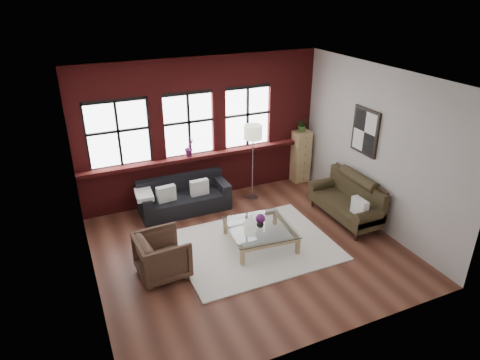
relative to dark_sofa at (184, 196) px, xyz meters
name	(u,v)px	position (x,y,z in m)	size (l,w,h in m)	color
floor	(248,248)	(0.65, -1.90, -0.35)	(5.50, 5.50, 0.00)	#50281D
ceiling	(250,78)	(0.65, -1.90, 2.85)	(5.50, 5.50, 0.00)	white
wall_back	(201,129)	(0.65, 0.60, 1.25)	(5.50, 5.50, 0.00)	#B7B0AA
wall_front	(333,245)	(0.65, -4.40, 1.25)	(5.50, 5.50, 0.00)	#B7B0AA
wall_left	(83,201)	(-2.10, -1.90, 1.25)	(5.00, 5.00, 0.00)	#B7B0AA
wall_right	(375,148)	(3.40, -1.90, 1.25)	(5.00, 5.00, 0.00)	#B7B0AA
brick_backwall	(202,130)	(0.65, 0.54, 1.25)	(5.50, 0.12, 3.20)	maroon
sill_ledge	(204,155)	(0.65, 0.45, 0.69)	(5.50, 0.30, 0.08)	maroon
window_left	(118,134)	(-1.15, 0.55, 1.40)	(1.38, 0.10, 1.50)	black
window_mid	(189,125)	(0.35, 0.55, 1.40)	(1.38, 0.10, 1.50)	black
window_right	(247,117)	(1.75, 0.55, 1.40)	(1.38, 0.10, 1.50)	black
wall_poster	(365,132)	(3.37, -1.60, 1.50)	(0.05, 0.74, 0.94)	black
shag_rug	(255,245)	(0.79, -1.89, -0.33)	(2.89, 2.27, 0.03)	white
dark_sofa	(184,196)	(0.00, 0.00, 0.00)	(1.93, 0.78, 0.70)	black
pillow_a	(166,194)	(-0.41, -0.10, 0.19)	(0.40, 0.14, 0.34)	white
pillow_b	(199,187)	(0.32, -0.10, 0.19)	(0.40, 0.14, 0.34)	white
vintage_settee	(345,199)	(2.95, -1.75, 0.13)	(0.79, 1.78, 0.95)	#2E2615
pillow_settee	(360,207)	(2.87, -2.29, 0.24)	(0.14, 0.38, 0.34)	white
armchair	(162,255)	(-1.01, -2.01, 0.03)	(0.81, 0.83, 0.76)	#463023
coffee_table	(260,236)	(0.91, -1.87, -0.16)	(1.19, 1.19, 0.40)	tan
vase	(260,224)	(0.91, -1.87, 0.11)	(0.14, 0.14, 0.14)	#B2B2B2
flowers	(260,219)	(0.91, -1.87, 0.22)	(0.18, 0.18, 0.18)	#652261
drawer_chest	(300,156)	(3.11, 0.34, 0.30)	(0.40, 0.40, 1.30)	tan
potted_plant_top	(302,125)	(3.11, 0.34, 1.11)	(0.30, 0.26, 0.33)	#2D5923
floor_lamp	(253,160)	(1.62, -0.04, 0.60)	(0.40, 0.40, 1.90)	#A5A5A8
sill_plant	(189,148)	(0.30, 0.42, 0.93)	(0.22, 0.17, 0.39)	#652261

